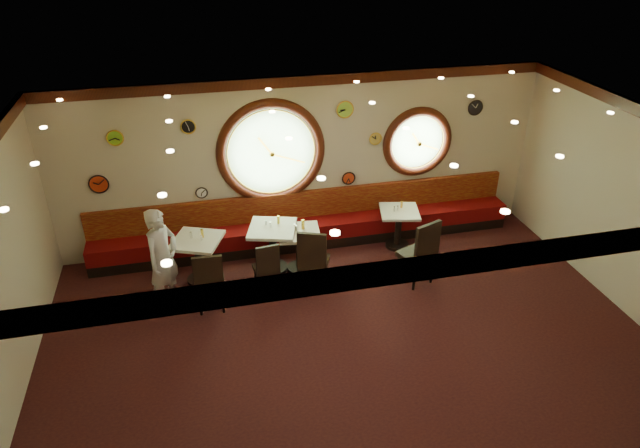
# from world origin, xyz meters

# --- Properties ---
(floor) EXTENTS (9.00, 6.00, 0.00)m
(floor) POSITION_xyz_m (0.00, 0.00, 0.00)
(floor) COLOR black
(floor) RESTS_ON ground
(ceiling) EXTENTS (9.00, 6.00, 0.02)m
(ceiling) POSITION_xyz_m (0.00, 0.00, 3.20)
(ceiling) COLOR #B58A33
(ceiling) RESTS_ON wall_back
(wall_back) EXTENTS (9.00, 0.02, 3.20)m
(wall_back) POSITION_xyz_m (0.00, 3.00, 1.60)
(wall_back) COLOR beige
(wall_back) RESTS_ON floor
(wall_front) EXTENTS (9.00, 0.02, 3.20)m
(wall_front) POSITION_xyz_m (0.00, -3.00, 1.60)
(wall_front) COLOR beige
(wall_front) RESTS_ON floor
(wall_right) EXTENTS (0.02, 6.00, 3.20)m
(wall_right) POSITION_xyz_m (4.50, 0.00, 1.60)
(wall_right) COLOR beige
(wall_right) RESTS_ON floor
(molding_back) EXTENTS (9.00, 0.10, 0.18)m
(molding_back) POSITION_xyz_m (0.00, 2.95, 3.11)
(molding_back) COLOR #3A140A
(molding_back) RESTS_ON wall_back
(molding_front) EXTENTS (9.00, 0.10, 0.18)m
(molding_front) POSITION_xyz_m (0.00, -2.95, 3.11)
(molding_front) COLOR #3A140A
(molding_front) RESTS_ON wall_back
(banquette_base) EXTENTS (8.00, 0.55, 0.20)m
(banquette_base) POSITION_xyz_m (0.00, 2.72, 0.10)
(banquette_base) COLOR black
(banquette_base) RESTS_ON floor
(banquette_seat) EXTENTS (8.00, 0.55, 0.30)m
(banquette_seat) POSITION_xyz_m (0.00, 2.72, 0.35)
(banquette_seat) COLOR #5D080A
(banquette_seat) RESTS_ON banquette_base
(banquette_back) EXTENTS (8.00, 0.10, 0.55)m
(banquette_back) POSITION_xyz_m (0.00, 2.94, 0.75)
(banquette_back) COLOR #61070A
(banquette_back) RESTS_ON wall_back
(porthole_left_glass) EXTENTS (1.66, 0.02, 1.66)m
(porthole_left_glass) POSITION_xyz_m (-0.60, 3.00, 1.85)
(porthole_left_glass) COLOR #87C476
(porthole_left_glass) RESTS_ON wall_back
(porthole_left_frame) EXTENTS (1.98, 0.18, 1.98)m
(porthole_left_frame) POSITION_xyz_m (-0.60, 2.98, 1.85)
(porthole_left_frame) COLOR #3A140A
(porthole_left_frame) RESTS_ON wall_back
(porthole_left_ring) EXTENTS (1.61, 0.03, 1.61)m
(porthole_left_ring) POSITION_xyz_m (-0.60, 2.95, 1.85)
(porthole_left_ring) COLOR yellow
(porthole_left_ring) RESTS_ON wall_back
(porthole_right_glass) EXTENTS (1.10, 0.02, 1.10)m
(porthole_right_glass) POSITION_xyz_m (2.20, 3.00, 1.80)
(porthole_right_glass) COLOR #87C476
(porthole_right_glass) RESTS_ON wall_back
(porthole_right_frame) EXTENTS (1.38, 0.18, 1.38)m
(porthole_right_frame) POSITION_xyz_m (2.20, 2.98, 1.80)
(porthole_right_frame) COLOR #3A140A
(porthole_right_frame) RESTS_ON wall_back
(porthole_right_ring) EXTENTS (1.09, 0.03, 1.09)m
(porthole_right_ring) POSITION_xyz_m (2.20, 2.95, 1.80)
(porthole_right_ring) COLOR yellow
(porthole_right_ring) RESTS_ON wall_back
(wall_clock_0) EXTENTS (0.32, 0.03, 0.32)m
(wall_clock_0) POSITION_xyz_m (-3.60, 2.96, 1.55)
(wall_clock_0) COLOR red
(wall_clock_0) RESTS_ON wall_back
(wall_clock_1) EXTENTS (0.26, 0.03, 0.26)m
(wall_clock_1) POSITION_xyz_m (-3.20, 2.96, 2.35)
(wall_clock_1) COLOR #7EC828
(wall_clock_1) RESTS_ON wall_back
(wall_clock_2) EXTENTS (0.24, 0.03, 0.24)m
(wall_clock_2) POSITION_xyz_m (-2.00, 2.96, 2.45)
(wall_clock_2) COLOR black
(wall_clock_2) RESTS_ON wall_back
(wall_clock_3) EXTENTS (0.24, 0.03, 0.24)m
(wall_clock_3) POSITION_xyz_m (0.85, 2.96, 1.20)
(wall_clock_3) COLOR red
(wall_clock_3) RESTS_ON wall_back
(wall_clock_4) EXTENTS (0.20, 0.03, 0.20)m
(wall_clock_4) POSITION_xyz_m (-1.90, 2.96, 1.20)
(wall_clock_4) COLOR white
(wall_clock_4) RESTS_ON wall_back
(wall_clock_5) EXTENTS (0.22, 0.03, 0.22)m
(wall_clock_5) POSITION_xyz_m (1.35, 2.96, 1.95)
(wall_clock_5) COLOR gold
(wall_clock_5) RESTS_ON wall_back
(wall_clock_6) EXTENTS (0.30, 0.03, 0.30)m
(wall_clock_6) POSITION_xyz_m (0.75, 2.96, 2.55)
(wall_clock_6) COLOR #94CF40
(wall_clock_6) RESTS_ON wall_back
(wall_clock_7) EXTENTS (0.28, 0.03, 0.28)m
(wall_clock_7) POSITION_xyz_m (3.30, 2.96, 2.40)
(wall_clock_7) COLOR black
(wall_clock_7) RESTS_ON wall_back
(table_a) EXTENTS (1.00, 1.00, 0.84)m
(table_a) POSITION_xyz_m (-2.07, 1.92, 0.53)
(table_a) COLOR black
(table_a) RESTS_ON floor
(table_b) EXTENTS (0.98, 0.98, 0.87)m
(table_b) POSITION_xyz_m (-0.78, 1.99, 0.55)
(table_b) COLOR black
(table_b) RESTS_ON floor
(table_c) EXTENTS (0.78, 0.78, 0.78)m
(table_c) POSITION_xyz_m (-0.33, 1.89, 0.49)
(table_c) COLOR black
(table_c) RESTS_ON floor
(table_d) EXTENTS (0.84, 0.84, 0.77)m
(table_d) POSITION_xyz_m (1.65, 2.25, 0.49)
(table_d) COLOR black
(table_d) RESTS_ON floor
(chair_a) EXTENTS (0.47, 0.47, 0.67)m
(chair_a) POSITION_xyz_m (-1.94, 1.03, 0.62)
(chair_a) COLOR black
(chair_a) RESTS_ON floor
(chair_b) EXTENTS (0.44, 0.44, 0.58)m
(chair_b) POSITION_xyz_m (-0.98, 1.35, 0.53)
(chair_b) COLOR black
(chair_b) RESTS_ON floor
(chair_c) EXTENTS (0.63, 0.63, 0.71)m
(chair_c) POSITION_xyz_m (-0.23, 1.24, 0.66)
(chair_c) COLOR black
(chair_c) RESTS_ON floor
(chair_d) EXTENTS (0.66, 0.66, 0.76)m
(chair_d) POSITION_xyz_m (1.58, 0.98, 0.70)
(chair_d) COLOR black
(chair_d) RESTS_ON floor
(condiment_a_salt) EXTENTS (0.04, 0.04, 0.11)m
(condiment_a_salt) POSITION_xyz_m (-2.15, 1.98, 0.90)
(condiment_a_salt) COLOR silver
(condiment_a_salt) RESTS_ON table_a
(condiment_b_salt) EXTENTS (0.03, 0.03, 0.09)m
(condiment_b_salt) POSITION_xyz_m (-0.87, 2.10, 0.91)
(condiment_b_salt) COLOR #B8B8BC
(condiment_b_salt) RESTS_ON table_b
(condiment_c_salt) EXTENTS (0.04, 0.04, 0.11)m
(condiment_c_salt) POSITION_xyz_m (-0.39, 1.97, 0.84)
(condiment_c_salt) COLOR silver
(condiment_c_salt) RESTS_ON table_c
(condiment_d_salt) EXTENTS (0.03, 0.03, 0.09)m
(condiment_d_salt) POSITION_xyz_m (1.54, 2.24, 0.82)
(condiment_d_salt) COLOR silver
(condiment_d_salt) RESTS_ON table_d
(condiment_a_pepper) EXTENTS (0.03, 0.03, 0.09)m
(condiment_a_pepper) POSITION_xyz_m (-1.99, 1.86, 0.89)
(condiment_a_pepper) COLOR silver
(condiment_a_pepper) RESTS_ON table_a
(condiment_b_pepper) EXTENTS (0.03, 0.03, 0.10)m
(condiment_b_pepper) POSITION_xyz_m (-0.81, 2.01, 0.92)
(condiment_b_pepper) COLOR silver
(condiment_b_pepper) RESTS_ON table_b
(condiment_c_pepper) EXTENTS (0.04, 0.04, 0.10)m
(condiment_c_pepper) POSITION_xyz_m (-0.37, 1.92, 0.83)
(condiment_c_pepper) COLOR silver
(condiment_c_pepper) RESTS_ON table_c
(condiment_d_pepper) EXTENTS (0.03, 0.03, 0.09)m
(condiment_d_pepper) POSITION_xyz_m (1.61, 2.26, 0.82)
(condiment_d_pepper) COLOR silver
(condiment_d_pepper) RESTS_ON table_d
(condiment_a_bottle) EXTENTS (0.05, 0.05, 0.15)m
(condiment_a_bottle) POSITION_xyz_m (-1.97, 1.96, 0.92)
(condiment_a_bottle) COLOR yellow
(condiment_a_bottle) RESTS_ON table_a
(condiment_b_bottle) EXTENTS (0.05, 0.05, 0.15)m
(condiment_b_bottle) POSITION_xyz_m (-0.65, 2.10, 0.94)
(condiment_b_bottle) COLOR gold
(condiment_b_bottle) RESTS_ON table_b
(condiment_c_bottle) EXTENTS (0.06, 0.06, 0.18)m
(condiment_c_bottle) POSITION_xyz_m (-0.25, 1.95, 0.87)
(condiment_c_bottle) COLOR gold
(condiment_c_bottle) RESTS_ON table_c
(condiment_d_bottle) EXTENTS (0.04, 0.04, 0.14)m
(condiment_d_bottle) POSITION_xyz_m (1.72, 2.36, 0.84)
(condiment_d_bottle) COLOR gold
(condiment_d_bottle) RESTS_ON table_d
(waiter) EXTENTS (0.72, 0.75, 1.72)m
(waiter) POSITION_xyz_m (-2.61, 1.38, 0.86)
(waiter) COLOR silver
(waiter) RESTS_ON floor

